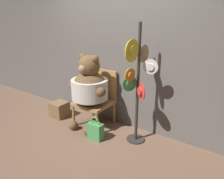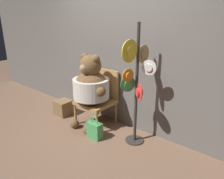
{
  "view_description": "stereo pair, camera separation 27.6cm",
  "coord_description": "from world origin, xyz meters",
  "px_view_note": "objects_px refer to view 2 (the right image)",
  "views": [
    {
      "loc": [
        1.93,
        -2.34,
        1.85
      ],
      "look_at": [
        0.14,
        0.26,
        0.75
      ],
      "focal_mm": 35.0,
      "sensor_mm": 36.0,
      "label": 1
    },
    {
      "loc": [
        2.15,
        -2.17,
        1.85
      ],
      "look_at": [
        0.14,
        0.26,
        0.75
      ],
      "focal_mm": 35.0,
      "sensor_mm": 36.0,
      "label": 2
    }
  ],
  "objects_px": {
    "chair": "(99,96)",
    "teddy_bear": "(91,86)",
    "handbag_on_ground": "(95,130)",
    "hat_display_rack": "(136,83)"
  },
  "relations": [
    {
      "from": "chair",
      "to": "teddy_bear",
      "type": "height_order",
      "value": "teddy_bear"
    },
    {
      "from": "hat_display_rack",
      "to": "handbag_on_ground",
      "type": "height_order",
      "value": "hat_display_rack"
    },
    {
      "from": "handbag_on_ground",
      "to": "teddy_bear",
      "type": "bearing_deg",
      "value": 140.43
    },
    {
      "from": "chair",
      "to": "handbag_on_ground",
      "type": "distance_m",
      "value": 0.65
    },
    {
      "from": "teddy_bear",
      "to": "hat_display_rack",
      "type": "height_order",
      "value": "hat_display_rack"
    },
    {
      "from": "chair",
      "to": "hat_display_rack",
      "type": "xyz_separation_m",
      "value": [
        0.86,
        -0.17,
        0.45
      ]
    },
    {
      "from": "handbag_on_ground",
      "to": "hat_display_rack",
      "type": "bearing_deg",
      "value": 27.45
    },
    {
      "from": "chair",
      "to": "handbag_on_ground",
      "type": "bearing_deg",
      "value": -55.22
    },
    {
      "from": "chair",
      "to": "teddy_bear",
      "type": "relative_size",
      "value": 0.75
    },
    {
      "from": "handbag_on_ground",
      "to": "chair",
      "type": "bearing_deg",
      "value": 124.78
    }
  ]
}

